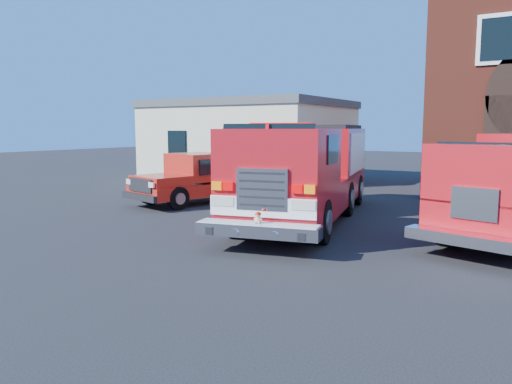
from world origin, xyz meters
The scene contains 4 objects.
ground centered at (0.00, 0.00, 0.00)m, with size 100.00×100.00×0.00m, color black.
side_building centered at (-9.00, 13.00, 2.20)m, with size 10.20×8.20×4.35m.
fire_engine centered at (-0.49, 2.64, 1.53)m, with size 4.69×9.93×2.95m.
pickup_truck centered at (-5.46, 3.93, 0.89)m, with size 3.44×6.06×1.88m.
Camera 1 is at (6.13, -11.32, 2.81)m, focal length 35.00 mm.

